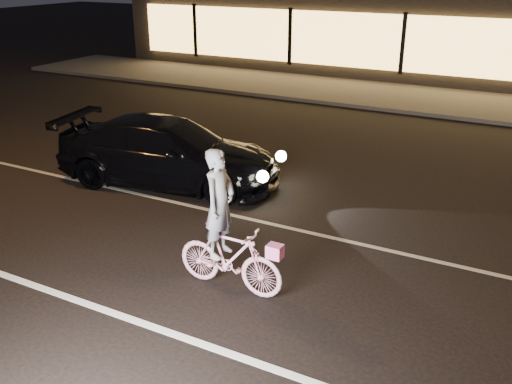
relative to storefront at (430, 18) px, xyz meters
The scene contains 7 objects.
ground 19.09m from the storefront, 90.00° to the right, with size 90.00×90.00×0.00m, color black.
lane_stripe_near 20.58m from the storefront, 90.00° to the right, with size 60.00×0.12×0.01m, color silver.
lane_stripe_far 17.10m from the storefront, 90.00° to the right, with size 60.00×0.10×0.01m, color gray.
sidewalk 6.32m from the storefront, 90.00° to the right, with size 30.00×4.00×0.12m, color #383533.
storefront is the anchor object (origin of this frame).
cyclist 19.29m from the storefront, 85.50° to the right, with size 1.66×0.57×2.09m.
sedan 16.29m from the storefront, 96.10° to the right, with size 5.00×2.70×1.38m.
Camera 1 is at (5.22, -6.32, 4.41)m, focal length 40.00 mm.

